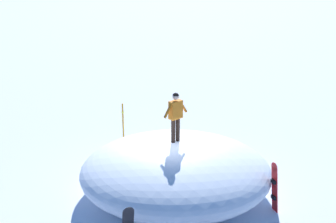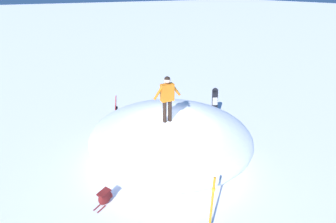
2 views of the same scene
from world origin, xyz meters
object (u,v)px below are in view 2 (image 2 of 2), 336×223
at_px(snowboard_secondary_upright, 215,104).
at_px(trail_marker_pole, 211,208).
at_px(snowboard_primary_upright, 116,112).
at_px(snowboarder_standing, 167,95).
at_px(backpack_near, 105,197).
at_px(backpack_far, 174,109).

height_order(snowboard_secondary_upright, trail_marker_pole, trail_marker_pole).
bearing_deg(snowboard_primary_upright, trail_marker_pole, 91.34).
height_order(snowboarder_standing, snowboard_primary_upright, snowboarder_standing).
bearing_deg(snowboard_secondary_upright, snowboarder_standing, 24.51).
relative_size(backpack_near, backpack_far, 1.03).
height_order(snowboarder_standing, backpack_near, snowboarder_standing).
xyz_separation_m(snowboarder_standing, backpack_far, (-2.31, -3.34, -2.48)).
bearing_deg(snowboard_primary_upright, snowboard_secondary_upright, 160.57).
bearing_deg(trail_marker_pole, backpack_near, -51.48).
relative_size(snowboarder_standing, snowboard_primary_upright, 1.00).
relative_size(snowboarder_standing, snowboard_secondary_upright, 1.02).
relative_size(backpack_far, trail_marker_pole, 0.33).
distance_m(backpack_near, backpack_far, 6.61).
height_order(snowboarder_standing, trail_marker_pole, snowboarder_standing).
bearing_deg(backpack_far, snowboarder_standing, 55.41).
height_order(snowboarder_standing, snowboard_secondary_upright, snowboarder_standing).
relative_size(snowboarder_standing, backpack_far, 2.46).
relative_size(snowboard_primary_upright, trail_marker_pole, 0.81).
bearing_deg(trail_marker_pole, snowboard_secondary_upright, -130.24).
relative_size(snowboard_primary_upright, backpack_far, 2.47).
height_order(snowboard_secondary_upright, backpack_far, snowboard_secondary_upright).
bearing_deg(snowboard_primary_upright, snowboarder_standing, 105.21).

